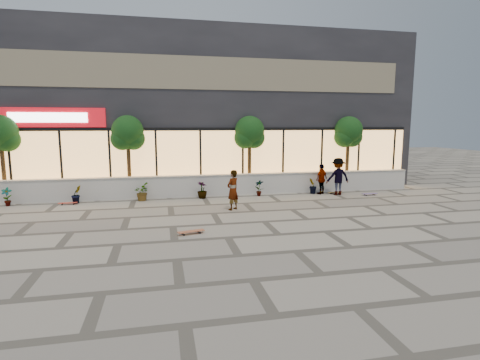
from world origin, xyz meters
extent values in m
plane|color=#9D9788|center=(0.00, 0.00, 0.00)|extent=(80.00, 80.00, 0.00)
cube|color=silver|center=(0.00, 7.00, 0.50)|extent=(22.00, 0.35, 1.00)
cube|color=#B2AFA8|center=(0.00, 7.00, 1.02)|extent=(22.00, 0.42, 0.04)
cube|color=#232227|center=(0.00, 12.50, 4.25)|extent=(24.00, 9.00, 8.50)
cube|color=#EAAA5D|center=(0.00, 7.98, 1.70)|extent=(23.04, 0.05, 3.00)
cube|color=black|center=(0.00, 7.95, 3.25)|extent=(23.04, 0.08, 0.15)
cube|color=red|center=(-7.00, 7.93, 3.80)|extent=(5.00, 0.10, 0.90)
cube|color=white|center=(-7.00, 7.86, 3.80)|extent=(3.40, 0.06, 0.45)
cube|color=brown|center=(0.00, 7.98, 6.00)|extent=(21.60, 0.05, 1.60)
imported|color=#123914|center=(-8.50, 6.45, 0.41)|extent=(0.43, 0.29, 0.81)
imported|color=#123914|center=(-5.70, 6.45, 0.41)|extent=(0.57, 0.57, 0.81)
imported|color=#123914|center=(-2.90, 6.45, 0.41)|extent=(0.68, 0.77, 0.81)
imported|color=#123914|center=(-0.10, 6.45, 0.41)|extent=(0.64, 0.64, 0.81)
imported|color=#123914|center=(2.70, 6.45, 0.41)|extent=(0.46, 0.35, 0.81)
imported|color=#123914|center=(5.50, 6.45, 0.41)|extent=(0.55, 0.57, 0.81)
cylinder|color=#49311A|center=(-9.00, 7.70, 1.62)|extent=(0.18, 0.18, 3.24)
sphere|color=#123914|center=(-9.00, 7.70, 3.17)|extent=(1.50, 1.50, 1.50)
sphere|color=#123914|center=(-8.75, 7.75, 2.81)|extent=(1.10, 1.10, 1.10)
cylinder|color=#49311A|center=(-3.50, 7.70, 1.62)|extent=(0.18, 0.18, 3.24)
sphere|color=#123914|center=(-3.50, 7.70, 3.17)|extent=(1.50, 1.50, 1.50)
sphere|color=#123914|center=(-3.75, 7.65, 2.81)|extent=(1.10, 1.10, 1.10)
sphere|color=#123914|center=(-3.25, 7.75, 2.81)|extent=(1.10, 1.10, 1.10)
cylinder|color=#49311A|center=(2.50, 7.70, 1.62)|extent=(0.18, 0.18, 3.24)
sphere|color=#123914|center=(2.50, 7.70, 3.17)|extent=(1.50, 1.50, 1.50)
sphere|color=#123914|center=(2.25, 7.65, 2.81)|extent=(1.10, 1.10, 1.10)
sphere|color=#123914|center=(2.75, 7.75, 2.81)|extent=(1.10, 1.10, 1.10)
cylinder|color=#49311A|center=(8.00, 7.70, 1.62)|extent=(0.18, 0.18, 3.24)
sphere|color=#123914|center=(8.00, 7.70, 3.17)|extent=(1.50, 1.50, 1.50)
sphere|color=#123914|center=(7.75, 7.65, 2.81)|extent=(1.10, 1.10, 1.10)
sphere|color=#123914|center=(8.25, 7.75, 2.81)|extent=(1.10, 1.10, 1.10)
imported|color=silver|center=(0.87, 3.75, 0.83)|extent=(0.72, 0.69, 1.65)
imported|color=white|center=(5.90, 6.30, 0.77)|extent=(0.95, 0.81, 1.53)
imported|color=maroon|center=(6.61, 5.95, 0.92)|extent=(1.21, 0.73, 1.84)
cube|color=brown|center=(-1.09, 0.62, 0.09)|extent=(0.89, 0.43, 0.02)
cylinder|color=black|center=(-0.85, 0.76, 0.03)|extent=(0.07, 0.05, 0.06)
cylinder|color=black|center=(-0.81, 0.61, 0.03)|extent=(0.07, 0.05, 0.06)
cylinder|color=black|center=(-1.37, 0.63, 0.03)|extent=(0.07, 0.05, 0.06)
cylinder|color=black|center=(-1.33, 0.48, 0.03)|extent=(0.07, 0.05, 0.06)
cube|color=#B63222|center=(-6.02, 6.20, 0.08)|extent=(0.78, 0.22, 0.02)
cylinder|color=black|center=(-5.78, 6.28, 0.03)|extent=(0.06, 0.03, 0.06)
cylinder|color=black|center=(-5.78, 6.14, 0.03)|extent=(0.06, 0.03, 0.06)
cylinder|color=black|center=(-6.26, 6.26, 0.03)|extent=(0.06, 0.03, 0.06)
cylinder|color=black|center=(-6.25, 6.12, 0.03)|extent=(0.06, 0.03, 0.06)
cube|color=olive|center=(6.60, 6.20, 0.08)|extent=(0.73, 0.26, 0.02)
cylinder|color=black|center=(6.83, 6.24, 0.03)|extent=(0.05, 0.03, 0.05)
cylinder|color=black|center=(6.81, 6.11, 0.03)|extent=(0.05, 0.03, 0.05)
cylinder|color=black|center=(6.39, 6.29, 0.03)|extent=(0.05, 0.03, 0.05)
cylinder|color=black|center=(6.38, 6.16, 0.03)|extent=(0.05, 0.03, 0.05)
cube|color=#644E90|center=(8.11, 5.48, 0.09)|extent=(0.79, 0.22, 0.02)
cylinder|color=black|center=(8.35, 5.56, 0.03)|extent=(0.06, 0.03, 0.06)
cylinder|color=black|center=(8.36, 5.42, 0.03)|extent=(0.06, 0.03, 0.06)
cylinder|color=black|center=(7.87, 5.55, 0.03)|extent=(0.06, 0.03, 0.06)
cylinder|color=black|center=(7.88, 5.41, 0.03)|extent=(0.06, 0.03, 0.06)
camera|label=1|loc=(-1.94, -11.04, 3.47)|focal=28.00mm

